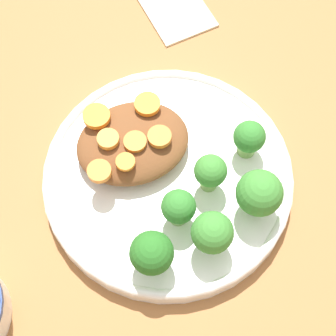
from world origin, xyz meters
TOP-DOWN VIEW (x-y plane):
  - ground_plane at (0.00, 0.00)m, footprint 4.00×4.00m
  - plate at (0.00, 0.00)m, footprint 0.26×0.26m
  - stew_mound at (0.04, 0.03)m, footprint 0.09×0.12m
  - broccoli_floret_0 at (-0.05, 0.01)m, footprint 0.03×0.03m
  - broccoli_floret_1 at (-0.08, -0.01)m, footprint 0.04×0.04m
  - broccoli_floret_2 at (-0.06, -0.07)m, footprint 0.05×0.05m
  - broccoli_floret_3 at (-0.02, -0.04)m, footprint 0.03×0.03m
  - broccoli_floret_4 at (-0.00, -0.09)m, footprint 0.03×0.03m
  - broccoli_floret_5 at (-0.08, 0.04)m, footprint 0.04×0.04m
  - carrot_slice_0 at (0.07, 0.05)m, footprint 0.03×0.03m
  - carrot_slice_1 at (0.03, -0.00)m, footprint 0.02×0.02m
  - carrot_slice_2 at (0.03, 0.02)m, footprint 0.02×0.02m
  - carrot_slice_3 at (0.01, 0.04)m, footprint 0.02×0.02m
  - carrot_slice_4 at (0.07, 0.00)m, footprint 0.03×0.03m
  - carrot_slice_5 at (0.01, 0.07)m, footprint 0.02×0.02m
  - carrot_slice_6 at (0.04, 0.05)m, footprint 0.02×0.02m
  - napkin at (0.23, -0.08)m, footprint 0.12×0.09m

SIDE VIEW (x-z plane):
  - ground_plane at x=0.00m, z-range 0.00..0.00m
  - napkin at x=0.23m, z-range 0.00..0.01m
  - plate at x=0.00m, z-range 0.00..0.03m
  - stew_mound at x=0.04m, z-range 0.02..0.05m
  - broccoli_floret_4 at x=0.00m, z-range 0.02..0.07m
  - broccoli_floret_0 at x=-0.05m, z-range 0.02..0.07m
  - broccoli_floret_3 at x=-0.02m, z-range 0.03..0.07m
  - broccoli_floret_5 at x=-0.08m, z-range 0.03..0.08m
  - carrot_slice_2 at x=0.03m, z-range 0.05..0.06m
  - carrot_slice_3 at x=0.01m, z-range 0.05..0.06m
  - broccoli_floret_2 at x=-0.06m, z-range 0.02..0.08m
  - broccoli_floret_1 at x=-0.08m, z-range 0.03..0.08m
  - carrot_slice_4 at x=0.07m, z-range 0.05..0.06m
  - carrot_slice_1 at x=0.03m, z-range 0.05..0.06m
  - carrot_slice_0 at x=0.07m, z-range 0.05..0.06m
  - carrot_slice_6 at x=0.04m, z-range 0.05..0.06m
  - carrot_slice_5 at x=0.01m, z-range 0.05..0.06m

